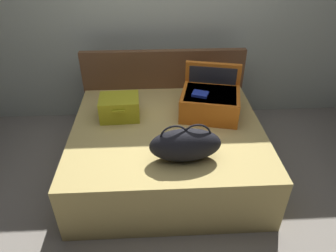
{
  "coord_description": "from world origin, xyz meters",
  "views": [
    {
      "loc": [
        -0.12,
        -2.05,
        2.24
      ],
      "look_at": [
        0.0,
        0.28,
        0.66
      ],
      "focal_mm": 32.82,
      "sensor_mm": 36.0,
      "label": 1
    }
  ],
  "objects_px": {
    "hard_case_large": "(210,100)",
    "duffel_bag": "(185,145)",
    "hard_case_medium": "(120,107)",
    "bed": "(167,150)"
  },
  "relations": [
    {
      "from": "hard_case_large",
      "to": "duffel_bag",
      "type": "xyz_separation_m",
      "value": [
        -0.32,
        -0.72,
        -0.0
      ]
    },
    {
      "from": "hard_case_large",
      "to": "hard_case_medium",
      "type": "xyz_separation_m",
      "value": [
        -0.91,
        -0.02,
        -0.04
      ]
    },
    {
      "from": "hard_case_large",
      "to": "hard_case_medium",
      "type": "relative_size",
      "value": 1.67
    },
    {
      "from": "bed",
      "to": "duffel_bag",
      "type": "bearing_deg",
      "value": -75.35
    },
    {
      "from": "hard_case_medium",
      "to": "duffel_bag",
      "type": "xyz_separation_m",
      "value": [
        0.59,
        -0.69,
        0.04
      ]
    },
    {
      "from": "bed",
      "to": "hard_case_medium",
      "type": "distance_m",
      "value": 0.65
    },
    {
      "from": "hard_case_medium",
      "to": "hard_case_large",
      "type": "bearing_deg",
      "value": -0.92
    },
    {
      "from": "bed",
      "to": "hard_case_medium",
      "type": "height_order",
      "value": "hard_case_medium"
    },
    {
      "from": "hard_case_medium",
      "to": "duffel_bag",
      "type": "bearing_deg",
      "value": -51.93
    },
    {
      "from": "bed",
      "to": "hard_case_medium",
      "type": "bearing_deg",
      "value": 154.86
    }
  ]
}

